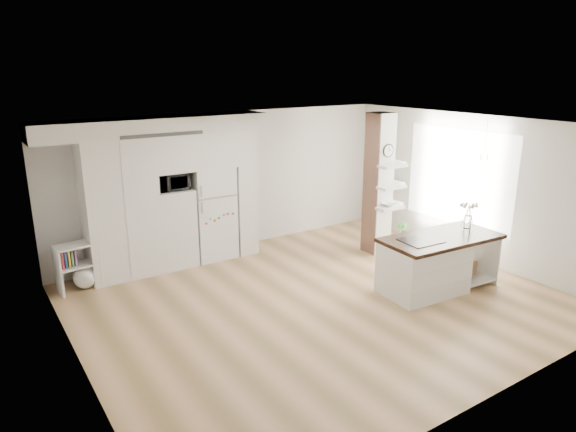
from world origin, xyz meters
The scene contains 14 objects.
floor centered at (0.00, 0.00, 0.00)m, with size 7.00×6.00×0.01m, color tan.
room centered at (0.00, 0.00, 1.86)m, with size 7.04×6.04×2.72m.
cabinet_wall centered at (-1.45, 2.67, 1.51)m, with size 4.00×0.71×2.70m.
refrigerator centered at (-0.53, 2.68, 0.88)m, with size 0.78×0.69×1.75m.
column centered at (2.38, 1.13, 1.35)m, with size 0.69×0.90×2.70m.
window centered at (3.48, 0.30, 1.50)m, with size 2.40×2.40×0.00m, color white.
pendant_light centered at (1.70, 0.15, 2.12)m, with size 0.12×0.12×0.10m, color white.
kitchen_island centered at (1.70, -0.68, 0.47)m, with size 2.04×1.07×1.46m.
bookshelf centered at (-2.97, 2.50, 0.34)m, with size 0.70×0.45×0.78m.
floor_plant_a centered at (3.00, 0.42, 0.22)m, with size 0.25×0.20×0.45m, color #357F32.
floor_plant_b centered at (3.00, 1.18, 0.23)m, with size 0.26×0.26×0.46m, color #357F32.
microwave centered at (-1.27, 2.62, 1.57)m, with size 0.54×0.37×0.30m, color #2D2D2D.
shelf_plant centered at (2.63, 1.30, 1.52)m, with size 0.27×0.23×0.30m, color #357F32.
decor_bowl centered at (2.30, 0.90, 1.00)m, with size 0.22×0.22×0.05m, color white.
Camera 1 is at (-4.44, -5.83, 3.51)m, focal length 32.00 mm.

